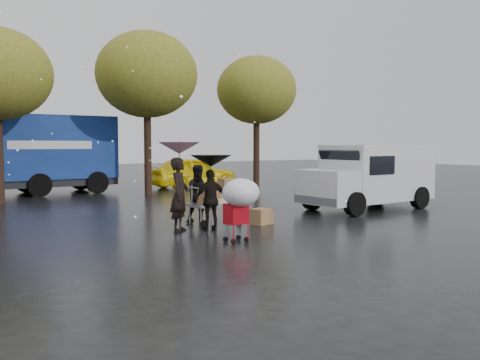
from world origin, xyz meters
TOP-DOWN VIEW (x-y plane):
  - ground at (0.00, 0.00)m, footprint 90.00×90.00m
  - person_pink at (-0.94, 0.87)m, footprint 0.80×0.81m
  - person_middle at (0.17, 1.73)m, footprint 0.96×0.85m
  - person_black at (-0.19, 0.55)m, footprint 0.97×0.53m
  - umbrella_pink at (-0.94, 0.87)m, footprint 1.06×1.06m
  - umbrella_black at (-0.19, 0.55)m, footprint 1.08×1.08m
  - vendor_cart at (0.58, 1.43)m, footprint 1.52×0.80m
  - shopping_cart at (-0.60, -1.32)m, footprint 0.84×0.84m
  - white_van at (6.61, 1.08)m, footprint 4.91×2.18m
  - blue_truck at (-1.95, 13.06)m, footprint 8.30×2.60m
  - box_ground_near at (1.42, 0.54)m, footprint 0.58×0.52m
  - box_ground_far at (1.59, 0.62)m, footprint 0.59×0.53m
  - yellow_taxi at (5.92, 12.01)m, footprint 4.70×1.98m
  - tree_row at (-0.47, 10.00)m, footprint 21.60×4.40m

SIDE VIEW (x-z plane):
  - ground at x=0.00m, z-range 0.00..0.00m
  - box_ground_far at x=1.59m, z-range 0.00..0.38m
  - box_ground_near at x=1.42m, z-range 0.00..0.44m
  - vendor_cart at x=0.58m, z-range 0.09..1.36m
  - person_black at x=-0.19m, z-range 0.00..1.57m
  - yellow_taxi at x=5.92m, z-range 0.00..1.59m
  - person_middle at x=0.17m, z-range 0.00..1.64m
  - person_pink at x=-0.94m, z-range 0.00..1.89m
  - shopping_cart at x=-0.60m, z-range 0.33..1.80m
  - white_van at x=6.61m, z-range 0.06..2.26m
  - blue_truck at x=-1.95m, z-range 0.01..3.51m
  - umbrella_black at x=-0.19m, z-range 0.82..2.77m
  - umbrella_pink at x=-0.94m, z-range 0.99..3.26m
  - tree_row at x=-0.47m, z-range 1.46..8.58m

